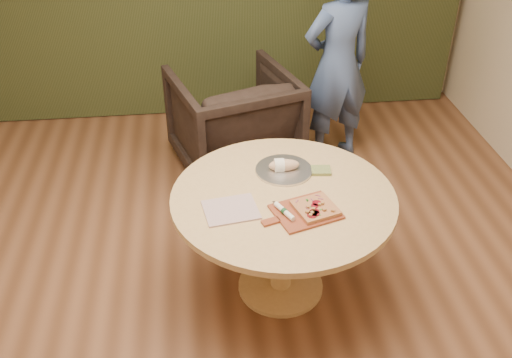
{
  "coord_description": "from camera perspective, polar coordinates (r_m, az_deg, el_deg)",
  "views": [
    {
      "loc": [
        -0.19,
        -2.46,
        2.7
      ],
      "look_at": [
        0.12,
        0.25,
        0.87
      ],
      "focal_mm": 40.0,
      "sensor_mm": 36.0,
      "label": 1
    }
  ],
  "objects": [
    {
      "name": "cutlery_roll",
      "position": [
        3.19,
        2.85,
        -3.24
      ],
      "size": [
        0.11,
        0.19,
        0.03
      ],
      "rotation": [
        0.0,
        0.0,
        0.46
      ],
      "color": "white",
      "rests_on": "pizza_paddle"
    },
    {
      "name": "person_standing",
      "position": [
        4.83,
        8.14,
        11.3
      ],
      "size": [
        0.73,
        0.6,
        1.74
      ],
      "primitive_type": "imported",
      "rotation": [
        0.0,
        0.0,
        3.46
      ],
      "color": "#435A8A",
      "rests_on": "ground"
    },
    {
      "name": "room_shell",
      "position": [
        2.79,
        -1.82,
        6.05
      ],
      "size": [
        5.04,
        6.04,
        2.84
      ],
      "color": "brown",
      "rests_on": "ground"
    },
    {
      "name": "serving_tray",
      "position": [
        3.57,
        2.8,
        0.91
      ],
      "size": [
        0.36,
        0.36,
        0.02
      ],
      "color": "silver",
      "rests_on": "pedestal_table"
    },
    {
      "name": "bread_roll",
      "position": [
        3.55,
        2.68,
        1.39
      ],
      "size": [
        0.19,
        0.09,
        0.09
      ],
      "color": "#DDB286",
      "rests_on": "serving_tray"
    },
    {
      "name": "pizza_paddle",
      "position": [
        3.22,
        4.84,
        -3.33
      ],
      "size": [
        0.47,
        0.37,
        0.01
      ],
      "rotation": [
        0.0,
        0.0,
        0.31
      ],
      "color": "brown",
      "rests_on": "pedestal_table"
    },
    {
      "name": "pedestal_table",
      "position": [
        3.45,
        2.7,
        -3.5
      ],
      "size": [
        1.34,
        1.34,
        0.75
      ],
      "rotation": [
        0.0,
        0.0,
        0.09
      ],
      "color": "#DCB171",
      "rests_on": "ground"
    },
    {
      "name": "flatbread_pizza",
      "position": [
        3.23,
        5.96,
        -2.91
      ],
      "size": [
        0.28,
        0.28,
        0.04
      ],
      "rotation": [
        0.0,
        0.0,
        0.31
      ],
      "color": "#B97A48",
      "rests_on": "pizza_paddle"
    },
    {
      "name": "green_packet",
      "position": [
        3.58,
        6.52,
        0.86
      ],
      "size": [
        0.13,
        0.11,
        0.02
      ],
      "primitive_type": "cube",
      "rotation": [
        0.0,
        0.0,
        -0.11
      ],
      "color": "#5A6A2F",
      "rests_on": "pedestal_table"
    },
    {
      "name": "armchair",
      "position": [
        4.79,
        -2.26,
        6.27
      ],
      "size": [
        1.15,
        1.11,
        0.96
      ],
      "primitive_type": "imported",
      "rotation": [
        0.0,
        0.0,
        3.44
      ],
      "color": "black",
      "rests_on": "ground"
    },
    {
      "name": "newspaper",
      "position": [
        3.24,
        -2.54,
        -3.1
      ],
      "size": [
        0.34,
        0.29,
        0.01
      ],
      "primitive_type": "cube",
      "rotation": [
        0.0,
        0.0,
        0.16
      ],
      "color": "silver",
      "rests_on": "pedestal_table"
    }
  ]
}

